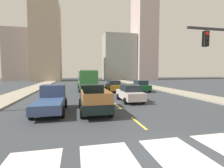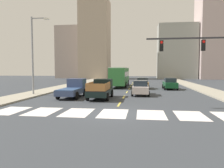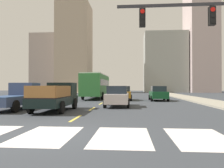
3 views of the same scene
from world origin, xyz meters
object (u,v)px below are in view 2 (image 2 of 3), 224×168
object	(u,v)px
pickup_dark	(74,89)
sedan_near_right	(141,88)
city_bus	(120,75)
sedan_near_left	(170,84)
sedan_far	(142,83)
pickup_stakebed	(101,89)
traffic_signal_gantry	(217,54)
streetlight_left	(34,52)

from	to	relation	value
pickup_dark	sedan_near_right	world-z (taller)	pickup_dark
city_bus	sedan_near_left	xyz separation A→B (m)	(8.00, -3.93, -1.09)
sedan_far	sedan_near_right	world-z (taller)	same
pickup_stakebed	traffic_signal_gantry	size ratio (longest dim) A/B	0.66
pickup_dark	streetlight_left	world-z (taller)	streetlight_left
pickup_dark	sedan_near_right	size ratio (longest dim) A/B	1.18
pickup_dark	traffic_signal_gantry	bearing A→B (deg)	-22.15
pickup_dark	city_bus	xyz separation A→B (m)	(3.62, 14.63, 1.03)
pickup_dark	sedan_near_left	size ratio (longest dim) A/B	1.18
sedan_far	streetlight_left	bearing A→B (deg)	-137.45
sedan_near_right	traffic_signal_gantry	size ratio (longest dim) A/B	0.56
sedan_near_left	traffic_signal_gantry	world-z (taller)	traffic_signal_gantry
city_bus	streetlight_left	xyz separation A→B (m)	(-8.58, -13.76, 3.02)
pickup_dark	sedan_far	xyz separation A→B (m)	(7.50, 11.28, -0.06)
pickup_dark	traffic_signal_gantry	distance (m)	14.45
pickup_dark	sedan_far	size ratio (longest dim) A/B	1.18
streetlight_left	sedan_far	bearing A→B (deg)	39.88
pickup_stakebed	sedan_near_left	world-z (taller)	pickup_stakebed
city_bus	traffic_signal_gantry	size ratio (longest dim) A/B	1.37
pickup_dark	sedan_far	distance (m)	13.54
sedan_near_right	traffic_signal_gantry	bearing A→B (deg)	-52.76
city_bus	sedan_near_right	world-z (taller)	city_bus
sedan_near_left	city_bus	bearing A→B (deg)	152.00
sedan_near_right	streetlight_left	bearing A→B (deg)	-169.61
sedan_near_left	pickup_dark	bearing A→B (deg)	-139.18
sedan_far	pickup_dark	bearing A→B (deg)	-120.95
sedan_far	traffic_signal_gantry	distance (m)	17.85
streetlight_left	pickup_stakebed	bearing A→B (deg)	-9.63
city_bus	streetlight_left	bearing A→B (deg)	-121.94
sedan_near_right	sedan_far	bearing A→B (deg)	90.06
pickup_stakebed	sedan_far	xyz separation A→B (m)	(4.32, 11.79, -0.08)
traffic_signal_gantry	pickup_stakebed	bearing A→B (deg)	153.72
city_bus	sedan_near_right	distance (m)	12.49
pickup_stakebed	city_bus	xyz separation A→B (m)	(0.45, 15.14, 1.02)
sedan_far	streetlight_left	size ratio (longest dim) A/B	0.49
streetlight_left	pickup_dark	bearing A→B (deg)	-9.93
pickup_dark	traffic_signal_gantry	size ratio (longest dim) A/B	0.66
city_bus	sedan_near_left	bearing A→B (deg)	-26.19
pickup_dark	sedan_near_right	distance (m)	7.74
sedan_far	streetlight_left	distance (m)	16.74
sedan_far	traffic_signal_gantry	xyz separation A→B (m)	(5.53, -16.65, 3.30)
sedan_near_left	sedan_far	bearing A→B (deg)	170.11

